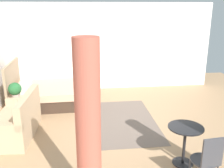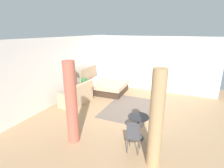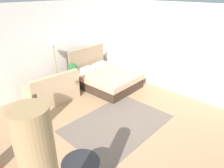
{
  "view_description": "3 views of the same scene",
  "coord_description": "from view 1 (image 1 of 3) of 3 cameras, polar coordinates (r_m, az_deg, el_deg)",
  "views": [
    {
      "loc": [
        -5.38,
        0.98,
        2.63
      ],
      "look_at": [
        0.34,
        0.29,
        0.88
      ],
      "focal_mm": 40.79,
      "sensor_mm": 36.0,
      "label": 1
    },
    {
      "loc": [
        -6.05,
        -1.81,
        3.04
      ],
      "look_at": [
        -0.07,
        0.83,
        1.01
      ],
      "focal_mm": 27.78,
      "sensor_mm": 36.0,
      "label": 2
    },
    {
      "loc": [
        -3.07,
        -2.65,
        3.11
      ],
      "look_at": [
        0.3,
        0.5,
        0.96
      ],
      "focal_mm": 32.9,
      "sensor_mm": 36.0,
      "label": 3
    }
  ],
  "objects": [
    {
      "name": "cafe_chair_near_window",
      "position": [
        4.06,
        20.73,
        -15.31
      ],
      "size": [
        0.44,
        0.44,
        0.9
      ],
      "color": "#3F3F44",
      "rests_on": "ground"
    },
    {
      "name": "couch",
      "position": [
        5.76,
        -20.51,
        -8.0
      ],
      "size": [
        1.54,
        0.86,
        0.92
      ],
      "color": "tan",
      "rests_on": "ground"
    },
    {
      "name": "area_rug",
      "position": [
        6.18,
        1.19,
        -8.22
      ],
      "size": [
        2.56,
        1.79,
        0.01
      ],
      "primitive_type": "cube",
      "color": "#66564C",
      "rests_on": "ground"
    },
    {
      "name": "curtain_right",
      "position": [
        3.18,
        -5.32,
        -10.65
      ],
      "size": [
        0.31,
        0.31,
        2.32
      ],
      "color": "#C15B47",
      "rests_on": "ground"
    },
    {
      "name": "potted_plant",
      "position": [
        6.54,
        -20.94,
        -1.26
      ],
      "size": [
        0.31,
        0.31,
        0.45
      ],
      "color": "tan",
      "rests_on": "nightstand"
    },
    {
      "name": "bed",
      "position": [
        7.38,
        -14.21,
        -2.16
      ],
      "size": [
        1.68,
        2.05,
        1.21
      ],
      "color": "#38281E",
      "rests_on": "ground"
    },
    {
      "name": "wall_right",
      "position": [
        8.34,
        -0.06,
        8.34
      ],
      "size": [
        0.12,
        6.56,
        2.77
      ],
      "primitive_type": "cube",
      "color": "silver",
      "rests_on": "ground"
    },
    {
      "name": "vase",
      "position": [
        6.8,
        -20.58,
        -2.05
      ],
      "size": [
        0.13,
        0.13,
        0.19
      ],
      "color": "silver",
      "rests_on": "nightstand"
    },
    {
      "name": "nightstand",
      "position": [
        6.79,
        -20.44,
        -4.94
      ],
      "size": [
        0.47,
        0.42,
        0.45
      ],
      "color": "#473323",
      "rests_on": "ground"
    },
    {
      "name": "balcony_table",
      "position": [
        4.59,
        16.02,
        -11.66
      ],
      "size": [
        0.6,
        0.6,
        0.7
      ],
      "color": "black",
      "rests_on": "ground"
    },
    {
      "name": "ground_plane",
      "position": [
        6.07,
        3.13,
        -8.88
      ],
      "size": [
        8.61,
        9.56,
        0.02
      ],
      "primitive_type": "cube",
      "color": "#9E7A56"
    }
  ]
}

